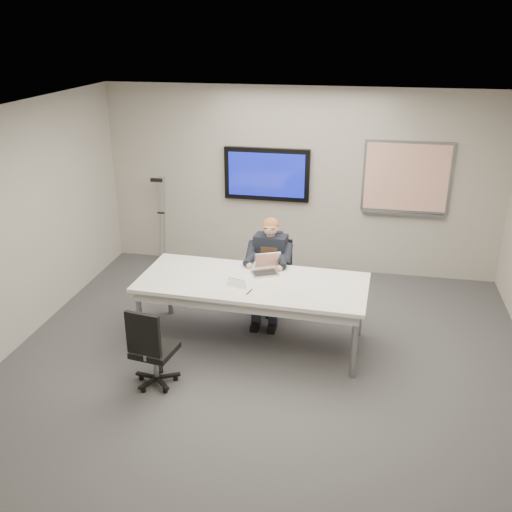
% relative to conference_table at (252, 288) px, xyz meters
% --- Properties ---
extents(floor, '(6.00, 6.00, 0.02)m').
position_rel_conference_table_xyz_m(floor, '(0.24, -0.59, -0.73)').
color(floor, '#38383A').
rests_on(floor, ground).
extents(ceiling, '(6.00, 6.00, 0.02)m').
position_rel_conference_table_xyz_m(ceiling, '(0.24, -0.59, 2.07)').
color(ceiling, white).
rests_on(ceiling, wall_back).
extents(wall_back, '(6.00, 0.02, 2.80)m').
position_rel_conference_table_xyz_m(wall_back, '(0.24, 2.41, 0.67)').
color(wall_back, '#A49F94').
rests_on(wall_back, ground).
extents(wall_front, '(6.00, 0.02, 2.80)m').
position_rel_conference_table_xyz_m(wall_front, '(0.24, -3.59, 0.67)').
color(wall_front, '#A49F94').
rests_on(wall_front, ground).
extents(wall_left, '(0.02, 6.00, 2.80)m').
position_rel_conference_table_xyz_m(wall_left, '(-2.76, -0.59, 0.67)').
color(wall_left, '#A49F94').
rests_on(wall_left, ground).
extents(conference_table, '(2.72, 1.22, 0.82)m').
position_rel_conference_table_xyz_m(conference_table, '(0.00, 0.00, 0.00)').
color(conference_table, silver).
rests_on(conference_table, ground).
extents(tv_display, '(1.30, 0.09, 0.80)m').
position_rel_conference_table_xyz_m(tv_display, '(-0.26, 2.36, 0.77)').
color(tv_display, black).
rests_on(tv_display, wall_back).
extents(whiteboard, '(1.25, 0.08, 1.10)m').
position_rel_conference_table_xyz_m(whiteboard, '(1.79, 2.38, 0.80)').
color(whiteboard, gray).
rests_on(whiteboard, wall_back).
extents(office_chair_far, '(0.59, 0.59, 1.00)m').
position_rel_conference_table_xyz_m(office_chair_far, '(0.09, 0.88, -0.42)').
color(office_chair_far, black).
rests_on(office_chair_far, ground).
extents(office_chair_near, '(0.52, 0.52, 0.95)m').
position_rel_conference_table_xyz_m(office_chair_near, '(-0.85, -1.09, -0.43)').
color(office_chair_near, black).
rests_on(office_chair_near, ground).
extents(seated_person, '(0.43, 0.74, 1.34)m').
position_rel_conference_table_xyz_m(seated_person, '(0.08, 0.63, -0.19)').
color(seated_person, '#1B1E2E').
rests_on(seated_person, office_chair_far).
extents(crutch, '(0.38, 0.62, 1.50)m').
position_rel_conference_table_xyz_m(crutch, '(-1.92, 2.21, 0.00)').
color(crutch, '#A1A2A8').
rests_on(crutch, ground).
extents(laptop, '(0.38, 0.42, 0.23)m').
position_rel_conference_table_xyz_m(laptop, '(0.11, 0.28, 0.15)').
color(laptop, silver).
rests_on(laptop, conference_table).
extents(name_tent, '(0.23, 0.13, 0.09)m').
position_rel_conference_table_xyz_m(name_tent, '(-0.15, -0.17, 0.14)').
color(name_tent, white).
rests_on(name_tent, conference_table).
extents(pen, '(0.05, 0.15, 0.01)m').
position_rel_conference_table_xyz_m(pen, '(0.03, -0.30, 0.10)').
color(pen, black).
rests_on(pen, conference_table).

